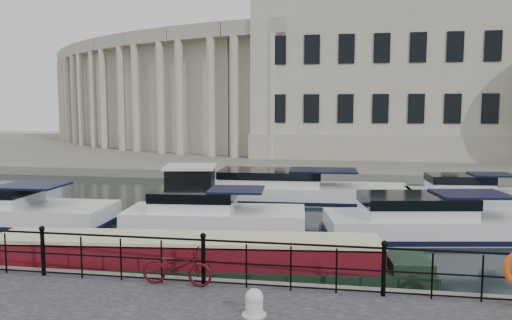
{
  "coord_description": "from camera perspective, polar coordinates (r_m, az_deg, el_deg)",
  "views": [
    {
      "loc": [
        3.03,
        -12.95,
        4.58
      ],
      "look_at": [
        0.5,
        2.0,
        3.0
      ],
      "focal_mm": 35.0,
      "sensor_mm": 36.0,
      "label": 1
    }
  ],
  "objects": [
    {
      "name": "bicycle",
      "position": [
        11.75,
        -9.04,
        -11.93
      ],
      "size": [
        1.69,
        0.64,
        0.88
      ],
      "primitive_type": "imported",
      "rotation": [
        0.0,
        0.0,
        1.54
      ],
      "color": "#400B10",
      "rests_on": "near_quay"
    },
    {
      "name": "civic_building",
      "position": [
        47.89,
        4.81,
        8.87
      ],
      "size": [
        53.55,
        31.84,
        16.85
      ],
      "color": "#ADA38C",
      "rests_on": "far_bank"
    },
    {
      "name": "narrowboat",
      "position": [
        13.71,
        -7.94,
        -12.02
      ],
      "size": [
        12.88,
        2.98,
        1.48
      ],
      "rotation": [
        0.0,
        0.0,
        0.1
      ],
      "color": "black",
      "rests_on": "ground_plane"
    },
    {
      "name": "mooring_bollard",
      "position": [
        10.1,
        -0.21,
        -16.02
      ],
      "size": [
        0.48,
        0.48,
        0.54
      ],
      "color": "silver",
      "rests_on": "near_quay"
    },
    {
      "name": "cabin_cruisers",
      "position": [
        21.21,
        1.93,
        -5.51
      ],
      "size": [
        26.34,
        10.06,
        1.99
      ],
      "color": "white",
      "rests_on": "ground_plane"
    },
    {
      "name": "harbour_hut",
      "position": [
        21.93,
        -7.48,
        -3.62
      ],
      "size": [
        3.32,
        2.92,
        2.18
      ],
      "rotation": [
        0.0,
        0.0,
        0.17
      ],
      "color": "#6B665B",
      "rests_on": "ground_plane"
    },
    {
      "name": "railing",
      "position": [
        11.62,
        -6.04,
        -10.99
      ],
      "size": [
        24.14,
        0.14,
        1.22
      ],
      "color": "black",
      "rests_on": "near_quay"
    },
    {
      "name": "far_bank",
      "position": [
        52.22,
        6.24,
        1.19
      ],
      "size": [
        120.0,
        42.0,
        0.55
      ],
      "primitive_type": "cube",
      "color": "#6B665B",
      "rests_on": "ground_plane"
    },
    {
      "name": "ground_plane",
      "position": [
        14.07,
        -3.46,
        -13.06
      ],
      "size": [
        160.0,
        160.0,
        0.0
      ],
      "primitive_type": "plane",
      "color": "black",
      "rests_on": "ground"
    }
  ]
}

